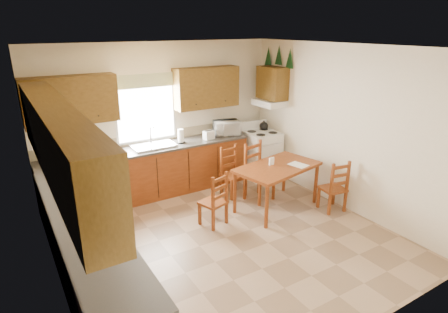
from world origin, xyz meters
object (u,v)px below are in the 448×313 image
stove (261,155)px  chair_near_left (213,199)px  chair_far_right (260,172)px  chair_far_left (234,172)px  dining_table (277,187)px  chair_near_right (333,185)px  microwave (227,128)px

stove → chair_near_left: size_ratio=1.06×
chair_near_left → chair_far_right: chair_far_right is taller
chair_near_left → chair_far_left: bearing=-156.4°
dining_table → chair_far_left: chair_far_left is taller
dining_table → chair_near_right: (0.75, -0.56, 0.07)m
chair_near_left → chair_far_left: size_ratio=0.96×
chair_near_right → chair_far_left: (-1.09, 1.35, 0.01)m
chair_near_left → chair_far_left: 1.12m
microwave → chair_far_right: microwave is taller
microwave → chair_near_right: size_ratio=0.52×
microwave → chair_near_left: microwave is taller
microwave → chair_near_right: bearing=-55.3°
microwave → chair_far_right: bearing=-77.1°
chair_near_right → dining_table: bearing=-27.7°
chair_near_left → chair_near_right: bearing=145.2°
chair_near_left → microwave: bearing=-145.3°
chair_near_right → chair_far_right: 1.25m
stove → chair_far_right: bearing=-123.5°
microwave → chair_far_right: size_ratio=0.45×
chair_far_left → chair_far_right: size_ratio=0.88×
dining_table → chair_near_left: size_ratio=1.63×
microwave → chair_near_right: microwave is taller
chair_near_left → chair_far_right: bearing=179.4°
chair_near_right → chair_far_right: chair_far_right is taller
chair_far_right → chair_near_left: bearing=-174.8°
microwave → chair_far_right: (-0.04, -1.16, -0.54)m
microwave → dining_table: (0.02, -1.57, -0.68)m
stove → chair_far_left: (-0.98, -0.47, -0.01)m
dining_table → stove: bearing=52.1°
stove → chair_far_right: size_ratio=0.89×
chair_near_right → chair_far_left: 1.74m
stove → microwave: (-0.65, 0.30, 0.60)m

